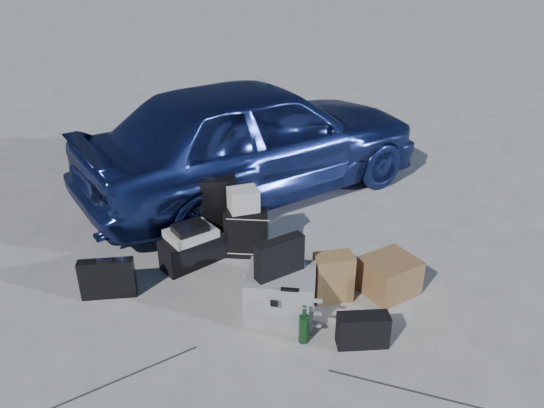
# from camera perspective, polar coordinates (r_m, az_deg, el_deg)

# --- Properties ---
(ground) EXTENTS (60.00, 60.00, 0.00)m
(ground) POSITION_cam_1_polar(r_m,az_deg,el_deg) (4.59, -0.22, -11.82)
(ground) COLOR #B2B1AD
(ground) RESTS_ON ground
(car) EXTENTS (4.58, 2.95, 1.45)m
(car) POSITION_cam_1_polar(r_m,az_deg,el_deg) (6.38, -1.85, 7.20)
(car) COLOR navy
(car) RESTS_ON ground
(pelican_case) EXTENTS (0.69, 0.64, 0.41)m
(pelican_case) POSITION_cam_1_polar(r_m,az_deg,el_deg) (4.48, 0.94, -9.62)
(pelican_case) COLOR #979A9C
(pelican_case) RESTS_ON ground
(laptop_bag) EXTENTS (0.44, 0.23, 0.32)m
(laptop_bag) POSITION_cam_1_polar(r_m,az_deg,el_deg) (4.27, 0.81, -5.73)
(laptop_bag) COLOR black
(laptop_bag) RESTS_ON pelican_case
(briefcase) EXTENTS (0.49, 0.18, 0.37)m
(briefcase) POSITION_cam_1_polar(r_m,az_deg,el_deg) (4.91, -17.27, -7.67)
(briefcase) COLOR black
(briefcase) RESTS_ON ground
(suitcase_left) EXTENTS (0.58, 0.29, 0.73)m
(suitcase_left) POSITION_cam_1_polar(r_m,az_deg,el_deg) (5.45, -6.77, -0.73)
(suitcase_left) COLOR black
(suitcase_left) RESTS_ON ground
(suitcase_right) EXTENTS (0.45, 0.29, 0.51)m
(suitcase_right) POSITION_cam_1_polar(r_m,az_deg,el_deg) (5.23, -2.76, -3.16)
(suitcase_right) COLOR black
(suitcase_right) RESTS_ON ground
(white_carton) EXTENTS (0.28, 0.23, 0.22)m
(white_carton) POSITION_cam_1_polar(r_m,az_deg,el_deg) (5.07, -3.11, 0.48)
(white_carton) COLOR beige
(white_carton) RESTS_ON suitcase_right
(duffel_bag) EXTENTS (0.66, 0.48, 0.30)m
(duffel_bag) POSITION_cam_1_polar(r_m,az_deg,el_deg) (5.21, -8.58, -4.94)
(duffel_bag) COLOR black
(duffel_bag) RESTS_ON ground
(flat_box_white) EXTENTS (0.53, 0.47, 0.08)m
(flat_box_white) POSITION_cam_1_polar(r_m,az_deg,el_deg) (5.11, -8.73, -3.15)
(flat_box_white) COLOR beige
(flat_box_white) RESTS_ON duffel_bag
(flat_box_black) EXTENTS (0.36, 0.31, 0.07)m
(flat_box_black) POSITION_cam_1_polar(r_m,az_deg,el_deg) (5.06, -8.81, -2.56)
(flat_box_black) COLOR black
(flat_box_black) RESTS_ON flat_box_white
(kraft_bag) EXTENTS (0.35, 0.22, 0.44)m
(kraft_bag) POSITION_cam_1_polar(r_m,az_deg,el_deg) (4.68, 6.60, -7.82)
(kraft_bag) COLOR #976A41
(kraft_bag) RESTS_ON ground
(cardboard_box) EXTENTS (0.54, 0.50, 0.34)m
(cardboard_box) POSITION_cam_1_polar(r_m,az_deg,el_deg) (4.87, 12.51, -7.55)
(cardboard_box) COLOR olive
(cardboard_box) RESTS_ON ground
(plastic_bag) EXTENTS (0.40, 0.37, 0.18)m
(plastic_bag) POSITION_cam_1_polar(r_m,az_deg,el_deg) (5.13, 7.56, -6.25)
(plastic_bag) COLOR white
(plastic_bag) RESTS_ON ground
(messenger_bag) EXTENTS (0.42, 0.23, 0.28)m
(messenger_bag) POSITION_cam_1_polar(r_m,az_deg,el_deg) (4.28, 9.74, -13.23)
(messenger_bag) COLOR black
(messenger_bag) RESTS_ON ground
(green_bottle) EXTENTS (0.10, 0.10, 0.33)m
(green_bottle) POSITION_cam_1_polar(r_m,az_deg,el_deg) (4.24, 3.46, -12.82)
(green_bottle) COLOR black
(green_bottle) RESTS_ON ground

